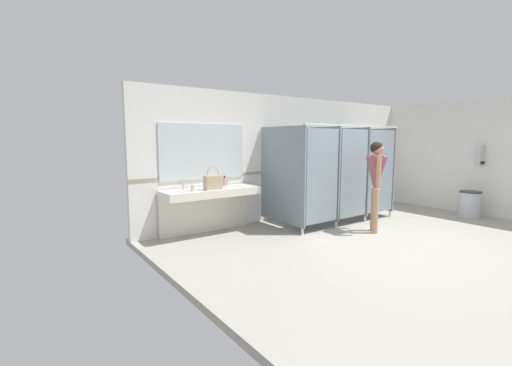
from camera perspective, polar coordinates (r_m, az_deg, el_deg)
The scene contains 14 objects.
ground_plane at distance 6.58m, azimuth 21.18°, elevation -9.08°, with size 7.54×5.41×0.10m, color #9E998E.
wall_back at distance 7.96m, azimuth 6.69°, elevation 4.21°, with size 7.54×0.12×2.67m, color silver.
wall_side_right at distance 9.50m, azimuth 33.48°, elevation 3.54°, with size 0.12×5.41×2.67m, color silver.
wall_back_tile_band at distance 7.93m, azimuth 6.97°, elevation 2.12°, with size 7.54×0.01×0.06m, color #9E937F.
vanity_counter at distance 6.44m, azimuth -7.70°, elevation -2.78°, with size 1.82×0.59×0.97m.
mirror_panel at distance 6.54m, azimuth -8.69°, elevation 5.17°, with size 1.72×0.02×1.02m, color silver.
bathroom_stalls at distance 7.54m, azimuth 13.27°, elevation 1.83°, with size 2.78×1.33×2.03m.
paper_towel_dispenser_upper at distance 9.39m, azimuth 33.09°, elevation 3.83°, with size 0.34×0.13×0.45m.
trash_bin at distance 9.16m, azimuth 31.79°, elevation -2.98°, with size 0.44×0.44×0.59m.
person_standing at distance 6.80m, azimuth 19.18°, elevation 1.26°, with size 0.57×0.57×1.70m.
handbag at distance 6.16m, azimuth -7.11°, elevation 0.18°, with size 0.32×0.14×0.41m.
soap_dispenser at distance 6.65m, azimuth -5.22°, elevation 0.24°, with size 0.07×0.07×0.19m.
paper_cup at distance 6.04m, azimuth -10.36°, elevation -0.80°, with size 0.07×0.07×0.11m, color beige.
floor_drain_cover at distance 6.18m, azimuth 10.45°, elevation -9.23°, with size 0.14×0.14×0.01m, color #B7BABF.
Camera 1 is at (-5.31, -3.45, 1.72)m, focal length 24.25 mm.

